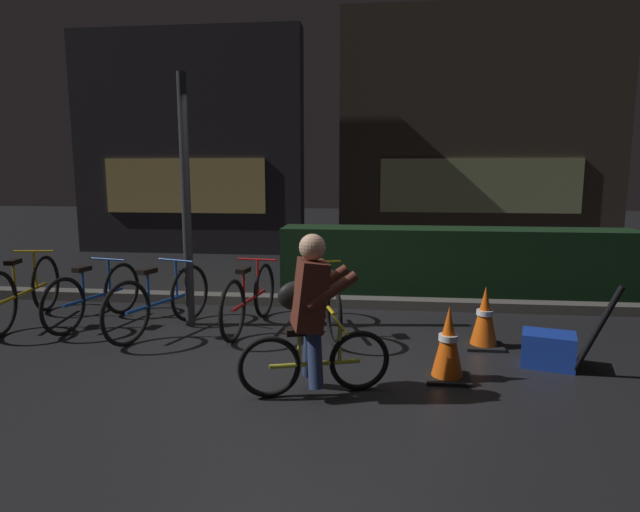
{
  "coord_description": "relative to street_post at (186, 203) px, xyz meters",
  "views": [
    {
      "loc": [
        0.77,
        -4.46,
        1.71
      ],
      "look_at": [
        0.2,
        0.6,
        0.9
      ],
      "focal_mm": 30.31,
      "sensor_mm": 36.0,
      "label": 1
    }
  ],
  "objects": [
    {
      "name": "parked_bike_center_right",
      "position": [
        0.7,
        -0.08,
        -1.03
      ],
      "size": [
        0.46,
        1.59,
        0.74
      ],
      "rotation": [
        0.0,
        0.0,
        1.45
      ],
      "color": "black",
      "rests_on": "ground"
    },
    {
      "name": "ground_plane",
      "position": [
        1.33,
        -1.2,
        -1.36
      ],
      "size": [
        40.0,
        40.0,
        0.0
      ],
      "primitive_type": "plane",
      "color": "black"
    },
    {
      "name": "storefront_right",
      "position": [
        4.09,
        6.0,
        1.12
      ],
      "size": [
        5.75,
        0.54,
        5.0
      ],
      "color": "#42382D",
      "rests_on": "ground"
    },
    {
      "name": "traffic_cone_far",
      "position": [
        3.12,
        -0.42,
        -1.07
      ],
      "size": [
        0.36,
        0.36,
        0.6
      ],
      "color": "black",
      "rests_on": "ground"
    },
    {
      "name": "parked_bike_leftmost",
      "position": [
        -1.89,
        -0.12,
        -1.01
      ],
      "size": [
        0.46,
        1.7,
        0.79
      ],
      "rotation": [
        0.0,
        0.0,
        1.72
      ],
      "color": "black",
      "rests_on": "ground"
    },
    {
      "name": "street_post",
      "position": [
        0.0,
        0.0,
        0.0
      ],
      "size": [
        0.1,
        0.1,
        2.73
      ],
      "primitive_type": "cylinder",
      "color": "#2D2D33",
      "rests_on": "ground"
    },
    {
      "name": "sidewalk_curb",
      "position": [
        1.33,
        1.0,
        -1.3
      ],
      "size": [
        12.0,
        0.24,
        0.12
      ],
      "primitive_type": "cube",
      "color": "#56544F",
      "rests_on": "ground"
    },
    {
      "name": "blue_crate",
      "position": [
        3.58,
        -0.9,
        -1.21
      ],
      "size": [
        0.51,
        0.43,
        0.3
      ],
      "primitive_type": "cube",
      "rotation": [
        0.0,
        0.0,
        -0.27
      ],
      "color": "#193DB7",
      "rests_on": "ground"
    },
    {
      "name": "traffic_cone_near",
      "position": [
        2.67,
        -1.3,
        -1.07
      ],
      "size": [
        0.36,
        0.36,
        0.62
      ],
      "color": "black",
      "rests_on": "ground"
    },
    {
      "name": "cyclist",
      "position": [
        1.59,
        -1.71,
        -0.74
      ],
      "size": [
        1.14,
        0.5,
        1.25
      ],
      "rotation": [
        0.0,
        0.0,
        0.31
      ],
      "color": "black",
      "rests_on": "ground"
    },
    {
      "name": "storefront_left",
      "position": [
        -1.88,
        5.3,
        0.88
      ],
      "size": [
        4.77,
        0.54,
        4.52
      ],
      "color": "#262328",
      "rests_on": "ground"
    },
    {
      "name": "parked_bike_center_left",
      "position": [
        -0.21,
        -0.32,
        -1.02
      ],
      "size": [
        0.59,
        1.56,
        0.75
      ],
      "rotation": [
        0.0,
        0.0,
        1.25
      ],
      "color": "black",
      "rests_on": "ground"
    },
    {
      "name": "closed_umbrella",
      "position": [
        3.88,
        -1.15,
        -0.96
      ],
      "size": [
        0.35,
        0.2,
        0.81
      ],
      "primitive_type": "cylinder",
      "rotation": [
        0.0,
        0.38,
        5.83
      ],
      "color": "black",
      "rests_on": "ground"
    },
    {
      "name": "parked_bike_left_mid",
      "position": [
        -1.07,
        -0.08,
        -1.04
      ],
      "size": [
        0.47,
        1.51,
        0.71
      ],
      "rotation": [
        0.0,
        0.0,
        1.35
      ],
      "color": "black",
      "rests_on": "ground"
    },
    {
      "name": "parked_bike_right_mid",
      "position": [
        1.52,
        -0.1,
        -1.03
      ],
      "size": [
        0.55,
        1.53,
        0.73
      ],
      "rotation": [
        0.0,
        0.0,
        1.87
      ],
      "color": "black",
      "rests_on": "ground"
    },
    {
      "name": "hedge_row",
      "position": [
        3.13,
        1.9,
        -0.9
      ],
      "size": [
        4.8,
        0.7,
        0.92
      ],
      "primitive_type": "cube",
      "color": "black",
      "rests_on": "ground"
    }
  ]
}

